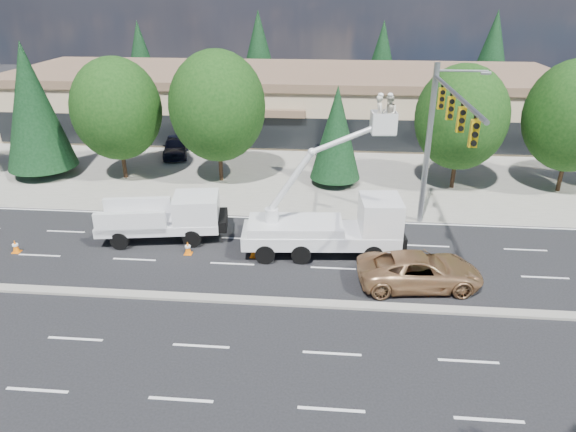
# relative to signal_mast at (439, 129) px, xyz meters

# --- Properties ---
(ground) EXTENTS (140.00, 140.00, 0.00)m
(ground) POSITION_rel_signal_mast_xyz_m (-10.03, -7.04, -6.06)
(ground) COLOR black
(ground) RESTS_ON ground
(concrete_apron) EXTENTS (140.00, 22.00, 0.01)m
(concrete_apron) POSITION_rel_signal_mast_xyz_m (-10.03, 12.96, -6.05)
(concrete_apron) COLOR gray
(concrete_apron) RESTS_ON ground
(road_median) EXTENTS (120.00, 0.55, 0.12)m
(road_median) POSITION_rel_signal_mast_xyz_m (-10.03, -7.04, -6.00)
(road_median) COLOR gray
(road_median) RESTS_ON ground
(strip_mall) EXTENTS (50.40, 15.40, 5.50)m
(strip_mall) POSITION_rel_signal_mast_xyz_m (-10.03, 22.93, -3.23)
(strip_mall) COLOR tan
(strip_mall) RESTS_ON ground
(tree_front_b) EXTENTS (4.76, 4.76, 9.38)m
(tree_front_b) POSITION_rel_signal_mast_xyz_m (-26.03, 7.96, -1.02)
(tree_front_b) COLOR #332114
(tree_front_b) RESTS_ON ground
(tree_front_c) EXTENTS (6.08, 6.08, 8.44)m
(tree_front_c) POSITION_rel_signal_mast_xyz_m (-20.03, 7.96, -1.12)
(tree_front_c) COLOR #332114
(tree_front_c) RESTS_ON ground
(tree_front_d) EXTENTS (6.47, 6.47, 8.98)m
(tree_front_d) POSITION_rel_signal_mast_xyz_m (-13.03, 7.96, -0.80)
(tree_front_d) COLOR #332114
(tree_front_d) RESTS_ON ground
(tree_front_e) EXTENTS (3.45, 3.45, 6.79)m
(tree_front_e) POSITION_rel_signal_mast_xyz_m (-5.03, 7.96, -2.41)
(tree_front_e) COLOR #332114
(tree_front_e) RESTS_ON ground
(tree_front_f) EXTENTS (5.95, 5.95, 8.25)m
(tree_front_f) POSITION_rel_signal_mast_xyz_m (2.97, 7.96, -1.23)
(tree_front_f) COLOR #332114
(tree_front_f) RESTS_ON ground
(tree_front_g) EXTENTS (6.23, 6.23, 8.65)m
(tree_front_g) POSITION_rel_signal_mast_xyz_m (9.97, 7.96, -1.00)
(tree_front_g) COLOR #332114
(tree_front_g) RESTS_ON ground
(tree_back_a) EXTENTS (4.59, 4.59, 9.05)m
(tree_back_a) POSITION_rel_signal_mast_xyz_m (-28.03, 34.96, -1.20)
(tree_back_a) COLOR #332114
(tree_back_a) RESTS_ON ground
(tree_back_b) EXTENTS (5.20, 5.20, 10.26)m
(tree_back_b) POSITION_rel_signal_mast_xyz_m (-14.03, 34.96, -0.55)
(tree_back_b) COLOR #332114
(tree_back_b) RESTS_ON ground
(tree_back_c) EXTENTS (4.68, 4.68, 9.22)m
(tree_back_c) POSITION_rel_signal_mast_xyz_m (-0.03, 34.96, -1.11)
(tree_back_c) COLOR #332114
(tree_back_c) RESTS_ON ground
(tree_back_d) EXTENTS (5.26, 5.26, 10.37)m
(tree_back_d) POSITION_rel_signal_mast_xyz_m (11.97, 34.96, -0.49)
(tree_back_d) COLOR #332114
(tree_back_d) RESTS_ON ground
(signal_mast) EXTENTS (2.76, 10.16, 9.00)m
(signal_mast) POSITION_rel_signal_mast_xyz_m (0.00, 0.00, 0.00)
(signal_mast) COLOR gray
(signal_mast) RESTS_ON ground
(utility_pickup) EXTENTS (6.69, 3.34, 2.45)m
(utility_pickup) POSITION_rel_signal_mast_xyz_m (-13.94, -1.35, -5.05)
(utility_pickup) COLOR white
(utility_pickup) RESTS_ON ground
(bucket_truck) EXTENTS (8.27, 3.09, 8.19)m
(bucket_truck) POSITION_rel_signal_mast_xyz_m (-4.93, -2.22, -4.26)
(bucket_truck) COLOR white
(bucket_truck) RESTS_ON ground
(traffic_cone_a) EXTENTS (0.40, 0.40, 0.70)m
(traffic_cone_a) POSITION_rel_signal_mast_xyz_m (-21.39, -3.60, -5.72)
(traffic_cone_a) COLOR orange
(traffic_cone_a) RESTS_ON ground
(traffic_cone_b) EXTENTS (0.40, 0.40, 0.70)m
(traffic_cone_b) POSITION_rel_signal_mast_xyz_m (-12.48, -3.00, -5.72)
(traffic_cone_b) COLOR orange
(traffic_cone_b) RESTS_ON ground
(traffic_cone_c) EXTENTS (0.40, 0.40, 0.70)m
(traffic_cone_c) POSITION_rel_signal_mast_xyz_m (-9.06, -3.02, -5.72)
(traffic_cone_c) COLOR orange
(traffic_cone_c) RESTS_ON ground
(traffic_cone_d) EXTENTS (0.40, 0.40, 0.70)m
(traffic_cone_d) POSITION_rel_signal_mast_xyz_m (-2.59, -3.89, -5.72)
(traffic_cone_d) COLOR orange
(traffic_cone_d) RESTS_ON ground
(minivan) EXTENTS (5.87, 3.19, 1.56)m
(minivan) POSITION_rel_signal_mast_xyz_m (-1.12, -5.04, -5.28)
(minivan) COLOR #AE8054
(minivan) RESTS_ON ground
(parked_car_west) EXTENTS (2.85, 4.93, 1.58)m
(parked_car_west) POSITION_rel_signal_mast_xyz_m (-17.91, 13.40, -5.27)
(parked_car_west) COLOR black
(parked_car_west) RESTS_ON ground
(parked_car_east) EXTENTS (2.25, 4.64, 1.47)m
(parked_car_east) POSITION_rel_signal_mast_xyz_m (-5.52, 11.98, -5.32)
(parked_car_east) COLOR black
(parked_car_east) RESTS_ON ground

